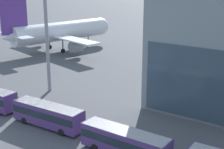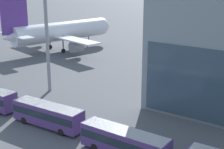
% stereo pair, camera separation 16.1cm
% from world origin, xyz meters
% --- Properties ---
extents(airliner_at_gate_near, '(33.36, 33.29, 15.89)m').
position_xyz_m(airliner_at_gate_near, '(-29.04, 46.15, 5.18)').
color(airliner_at_gate_near, white).
rests_on(airliner_at_gate_near, ground_plane).
extents(shuttle_bus_2, '(11.10, 3.04, 3.19)m').
position_xyz_m(shuttle_bus_2, '(3.55, 9.37, 1.88)').
color(shuttle_bus_2, '#56387A').
rests_on(shuttle_bus_2, ground_plane).
extents(shuttle_bus_3, '(11.04, 2.78, 3.19)m').
position_xyz_m(shuttle_bus_3, '(16.52, 8.72, 1.88)').
color(shuttle_bus_3, '#56387A').
rests_on(shuttle_bus_3, ground_plane).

